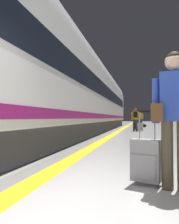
{
  "coord_description": "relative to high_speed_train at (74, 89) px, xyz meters",
  "views": [
    {
      "loc": [
        0.33,
        -2.01,
        0.9
      ],
      "look_at": [
        -1.53,
        5.8,
        1.13
      ],
      "focal_mm": 34.22,
      "sensor_mm": 36.0,
      "label": 1
    }
  ],
  "objects": [
    {
      "name": "suitcase_near",
      "position": [
        3.45,
        3.93,
        -2.19
      ],
      "size": [
        0.42,
        0.3,
        0.96
      ],
      "color": "#9E9EA3",
      "rests_on": "ground"
    },
    {
      "name": "passenger_near",
      "position": [
        3.13,
        4.09,
        -1.53
      ],
      "size": [
        0.51,
        0.35,
        1.64
      ],
      "color": "#383842",
      "rests_on": "ground"
    },
    {
      "name": "passenger_far",
      "position": [
        3.52,
        10.81,
        -1.54
      ],
      "size": [
        0.5,
        0.28,
        1.66
      ],
      "color": "#383842",
      "rests_on": "ground"
    },
    {
      "name": "safety_line_strip",
      "position": [
        2.01,
        0.97,
        -2.5
      ],
      "size": [
        0.36,
        80.0,
        0.01
      ],
      "primitive_type": "cube",
      "color": "yellow",
      "rests_on": "ground"
    },
    {
      "name": "duffel_bag_far",
      "position": [
        3.84,
        10.64,
        -2.35
      ],
      "size": [
        0.44,
        0.26,
        0.36
      ],
      "color": "black",
      "rests_on": "ground"
    },
    {
      "name": "high_speed_train",
      "position": [
        0.0,
        0.0,
        0.0
      ],
      "size": [
        2.94,
        32.32,
        4.97
      ],
      "color": "#38383D",
      "rests_on": "ground"
    },
    {
      "name": "suitcase_mid",
      "position": [
        3.33,
        6.84,
        -2.14
      ],
      "size": [
        0.4,
        0.27,
        1.06
      ],
      "color": "#19234C",
      "rests_on": "ground"
    },
    {
      "name": "traveller_foreground",
      "position": [
        3.88,
        -8.18,
        -1.49
      ],
      "size": [
        0.57,
        0.3,
        1.75
      ],
      "color": "brown",
      "rests_on": "ground"
    },
    {
      "name": "rolling_suitcase_foreground",
      "position": [
        3.55,
        -8.06,
        -2.17
      ],
      "size": [
        0.43,
        0.33,
        1.01
      ],
      "color": "#9E9EA3",
      "rests_on": "ground"
    },
    {
      "name": "ground_plane",
      "position": [
        3.14,
        -9.03,
        -2.5
      ],
      "size": [
        120.0,
        120.0,
        0.0
      ],
      "primitive_type": "plane",
      "color": "#B7B7B2"
    },
    {
      "name": "passenger_mid",
      "position": [
        3.01,
        6.98,
        -1.58
      ],
      "size": [
        0.48,
        0.33,
        1.56
      ],
      "color": "#383842",
      "rests_on": "ground"
    },
    {
      "name": "tactile_edge_band",
      "position": [
        1.73,
        0.97,
        -2.5
      ],
      "size": [
        0.52,
        80.0,
        0.01
      ],
      "primitive_type": "cube",
      "color": "slate",
      "rests_on": "ground"
    }
  ]
}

